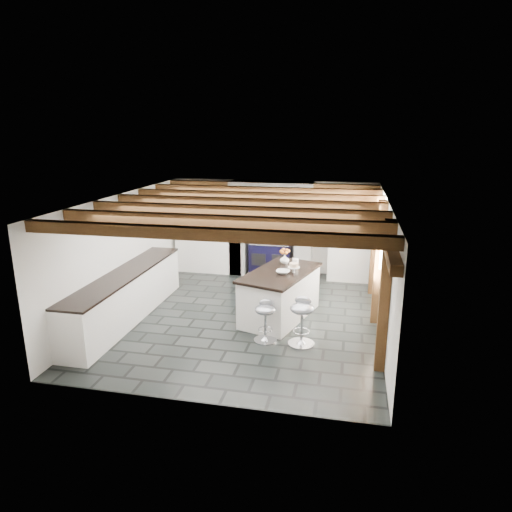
% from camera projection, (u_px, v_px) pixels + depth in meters
% --- Properties ---
extents(ground, '(6.00, 6.00, 0.00)m').
position_uv_depth(ground, '(247.00, 315.00, 8.88)').
color(ground, black).
rests_on(ground, ground).
extents(room_shell, '(6.00, 6.03, 6.00)m').
position_uv_depth(room_shell, '(234.00, 244.00, 10.05)').
color(room_shell, silver).
rests_on(room_shell, ground).
extents(range_cooker, '(1.00, 0.63, 0.99)m').
position_uv_depth(range_cooker, '(271.00, 256.00, 11.28)').
color(range_cooker, black).
rests_on(range_cooker, ground).
extents(kitchen_island, '(1.47, 2.07, 1.23)m').
position_uv_depth(kitchen_island, '(280.00, 294.00, 8.68)').
color(kitchen_island, white).
rests_on(kitchen_island, ground).
extents(bar_stool_near, '(0.45, 0.45, 0.83)m').
position_uv_depth(bar_stool_near, '(302.00, 316.00, 7.55)').
color(bar_stool_near, silver).
rests_on(bar_stool_near, ground).
extents(bar_stool_far, '(0.44, 0.44, 0.73)m').
position_uv_depth(bar_stool_far, '(265.00, 316.00, 7.70)').
color(bar_stool_far, silver).
rests_on(bar_stool_far, ground).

